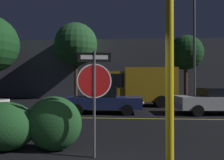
% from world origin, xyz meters
% --- Properties ---
extents(road_center_stripe, '(38.34, 0.12, 0.01)m').
position_xyz_m(road_center_stripe, '(0.00, 7.55, 0.00)').
color(road_center_stripe, gold).
rests_on(road_center_stripe, ground_plane).
extents(stop_sign, '(0.81, 0.14, 2.51)m').
position_xyz_m(stop_sign, '(0.25, 2.02, 1.76)').
color(stop_sign, '#4C4C51').
rests_on(stop_sign, ground_plane).
extents(yellow_pole_right, '(0.12, 0.12, 3.47)m').
position_xyz_m(yellow_pole_right, '(1.62, 0.07, 1.73)').
color(yellow_pole_right, yellow).
rests_on(yellow_pole_right, ground_plane).
extents(hedge_bush_1, '(1.72, 1.16, 1.26)m').
position_xyz_m(hedge_bush_1, '(-2.17, 2.39, 0.63)').
color(hedge_bush_1, '#1E4C23').
rests_on(hedge_bush_1, ground_plane).
extents(hedge_bush_2, '(1.45, 0.77, 1.41)m').
position_xyz_m(hedge_bush_2, '(-0.87, 2.44, 0.71)').
color(hedge_bush_2, '#1E4C23').
rests_on(hedge_bush_2, ground_plane).
extents(passing_car_2, '(4.35, 2.04, 1.49)m').
position_xyz_m(passing_car_2, '(-0.31, 9.33, 0.73)').
color(passing_car_2, navy).
rests_on(passing_car_2, ground_plane).
extents(passing_car_3, '(4.36, 2.24, 1.44)m').
position_xyz_m(passing_car_3, '(5.89, 9.38, 0.73)').
color(passing_car_3, silver).
rests_on(passing_car_3, ground_plane).
extents(delivery_truck, '(5.92, 2.57, 2.80)m').
position_xyz_m(delivery_truck, '(1.48, 13.16, 1.56)').
color(delivery_truck, gold).
rests_on(delivery_truck, ground_plane).
extents(street_lamp, '(0.48, 0.48, 8.44)m').
position_xyz_m(street_lamp, '(5.73, 12.52, 5.44)').
color(street_lamp, '#4C4C51').
rests_on(street_lamp, ground_plane).
extents(tree_1, '(3.18, 3.18, 6.06)m').
position_xyz_m(tree_1, '(6.38, 17.29, 4.44)').
color(tree_1, '#422D1E').
rests_on(tree_1, ground_plane).
extents(tree_2, '(4.33, 4.33, 7.75)m').
position_xyz_m(tree_2, '(-4.14, 18.68, 5.57)').
color(tree_2, '#422D1E').
rests_on(tree_2, ground_plane).
extents(building_backdrop, '(33.43, 3.70, 6.33)m').
position_xyz_m(building_backdrop, '(-0.95, 21.93, 3.16)').
color(building_backdrop, '#4C4C56').
rests_on(building_backdrop, ground_plane).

